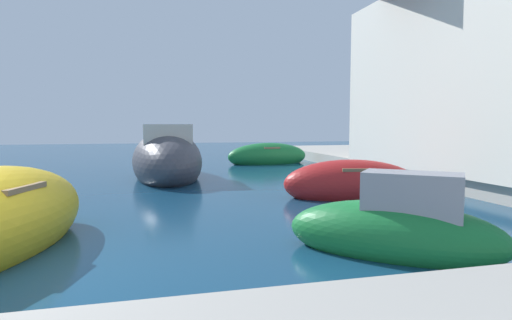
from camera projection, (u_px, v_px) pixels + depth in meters
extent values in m
plane|color=navy|center=(5.00, 286.00, 5.05)|extent=(80.00, 80.00, 0.00)
cube|color=#ADA89E|center=(498.00, 176.00, 13.98)|extent=(6.00, 32.00, 0.50)
ellipsoid|color=#3F3F47|center=(167.00, 161.00, 15.42)|extent=(2.49, 6.20, 2.23)
cube|color=beige|center=(167.00, 134.00, 14.86)|extent=(1.62, 2.08, 0.69)
ellipsoid|color=#B21E1E|center=(351.00, 184.00, 11.15)|extent=(3.88, 2.29, 1.32)
cube|color=brown|center=(352.00, 168.00, 11.12)|extent=(0.98, 1.32, 0.08)
ellipsoid|color=#197233|center=(392.00, 235.00, 6.28)|extent=(3.21, 2.96, 1.05)
cube|color=gray|center=(412.00, 195.00, 6.11)|extent=(1.48, 1.40, 0.65)
ellipsoid|color=#197233|center=(268.00, 156.00, 21.01)|extent=(4.34, 2.00, 1.35)
cube|color=brown|center=(268.00, 147.00, 20.97)|extent=(0.98, 1.29, 0.08)
cube|color=silver|center=(496.00, 79.00, 13.96)|extent=(6.39, 8.52, 5.93)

